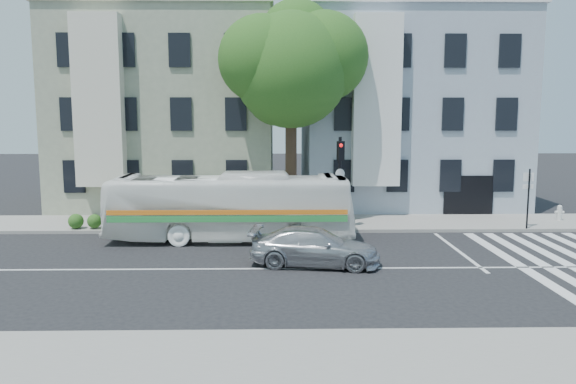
{
  "coord_description": "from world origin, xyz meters",
  "views": [
    {
      "loc": [
        -0.67,
        -19.13,
        5.33
      ],
      "look_at": [
        -0.27,
        2.33,
        2.4
      ],
      "focal_mm": 35.0,
      "sensor_mm": 36.0,
      "label": 1
    }
  ],
  "objects_px": {
    "sedan": "(315,247)",
    "fire_hydrant": "(559,212)",
    "bus": "(230,207)",
    "traffic_signal": "(340,171)"
  },
  "relations": [
    {
      "from": "traffic_signal",
      "to": "fire_hydrant",
      "type": "xyz_separation_m",
      "value": [
        11.23,
        2.01,
        -2.28
      ]
    },
    {
      "from": "bus",
      "to": "traffic_signal",
      "type": "bearing_deg",
      "value": -71.45
    },
    {
      "from": "sedan",
      "to": "fire_hydrant",
      "type": "height_order",
      "value": "sedan"
    },
    {
      "from": "sedan",
      "to": "bus",
      "type": "bearing_deg",
      "value": 48.14
    },
    {
      "from": "sedan",
      "to": "traffic_signal",
      "type": "xyz_separation_m",
      "value": [
        1.51,
        5.72,
        2.15
      ]
    },
    {
      "from": "sedan",
      "to": "fire_hydrant",
      "type": "bearing_deg",
      "value": -49.96
    },
    {
      "from": "sedan",
      "to": "traffic_signal",
      "type": "height_order",
      "value": "traffic_signal"
    },
    {
      "from": "bus",
      "to": "sedan",
      "type": "height_order",
      "value": "bus"
    },
    {
      "from": "bus",
      "to": "traffic_signal",
      "type": "xyz_separation_m",
      "value": [
        4.86,
        1.62,
        1.37
      ]
    },
    {
      "from": "bus",
      "to": "fire_hydrant",
      "type": "distance_m",
      "value": 16.52
    }
  ]
}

